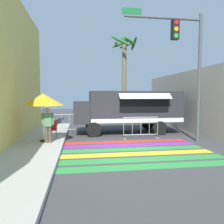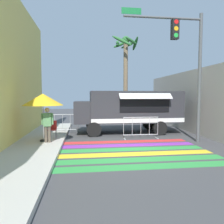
{
  "view_description": "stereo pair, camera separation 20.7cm",
  "coord_description": "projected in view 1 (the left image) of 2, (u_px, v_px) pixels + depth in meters",
  "views": [
    {
      "loc": [
        -2.01,
        -8.74,
        2.22
      ],
      "look_at": [
        -0.31,
        2.66,
        1.38
      ],
      "focal_mm": 35.0,
      "sensor_mm": 36.0,
      "label": 1
    },
    {
      "loc": [
        -1.81,
        -8.77,
        2.22
      ],
      "look_at": [
        -0.31,
        2.66,
        1.38
      ],
      "focal_mm": 35.0,
      "sensor_mm": 36.0,
      "label": 2
    }
  ],
  "objects": [
    {
      "name": "traffic_signal_pole",
      "position": [
        186.0,
        55.0,
        10.28
      ],
      "size": [
        3.87,
        0.29,
        6.16
      ],
      "color": "#515456",
      "rests_on": "ground_plane"
    },
    {
      "name": "barricade_side",
      "position": [
        62.0,
        124.0,
        12.99
      ],
      "size": [
        1.85,
        0.44,
        1.14
      ],
      "color": "#B7BABF",
      "rests_on": "ground_plane"
    },
    {
      "name": "palm_tree",
      "position": [
        124.0,
        64.0,
        17.31
      ],
      "size": [
        2.36,
        2.45,
        6.93
      ],
      "color": "#7A664C",
      "rests_on": "ground_plane"
    },
    {
      "name": "folding_chair",
      "position": [
        52.0,
        128.0,
        10.58
      ],
      "size": [
        0.41,
        0.41,
        0.87
      ],
      "rotation": [
        0.0,
        0.0,
        0.37
      ],
      "color": "#4C4C51",
      "rests_on": "sidewalk_left"
    },
    {
      "name": "vendor_person",
      "position": [
        48.0,
        123.0,
        9.63
      ],
      "size": [
        0.53,
        0.21,
        1.56
      ],
      "rotation": [
        0.0,
        0.0,
        -0.27
      ],
      "color": "brown",
      "rests_on": "sidewalk_left"
    },
    {
      "name": "ground_plane",
      "position": [
        129.0,
        149.0,
        9.08
      ],
      "size": [
        60.0,
        60.0,
        0.0
      ],
      "primitive_type": "plane",
      "color": "#424244"
    },
    {
      "name": "food_truck",
      "position": [
        126.0,
        108.0,
        13.14
      ],
      "size": [
        6.24,
        2.77,
        2.5
      ],
      "color": "#2D2D33",
      "rests_on": "ground_plane"
    },
    {
      "name": "crosswalk_painted",
      "position": [
        131.0,
        151.0,
        8.74
      ],
      "size": [
        6.4,
        4.36,
        0.01
      ],
      "color": "green",
      "rests_on": "ground_plane"
    },
    {
      "name": "sidewalk_left",
      "position": [
        3.0,
        152.0,
        8.35
      ],
      "size": [
        4.4,
        16.0,
        0.15
      ],
      "color": "#B7B5AD",
      "rests_on": "ground_plane"
    },
    {
      "name": "barricade_front",
      "position": [
        141.0,
        128.0,
        11.39
      ],
      "size": [
        1.86,
        0.44,
        1.14
      ],
      "color": "#B7BABF",
      "rests_on": "ground_plane"
    },
    {
      "name": "concrete_wall_right",
      "position": [
        198.0,
        102.0,
        12.6
      ],
      "size": [
        0.2,
        16.0,
        3.79
      ],
      "color": "#A39E93",
      "rests_on": "ground_plane"
    },
    {
      "name": "patio_umbrella",
      "position": [
        43.0,
        100.0,
        9.82
      ],
      "size": [
        1.82,
        1.82,
        2.18
      ],
      "color": "black",
      "rests_on": "sidewalk_left"
    }
  ]
}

